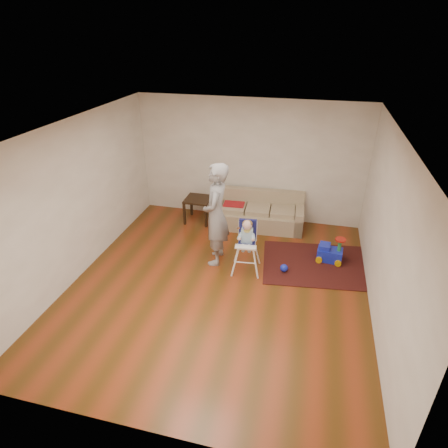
% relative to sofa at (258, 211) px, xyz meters
% --- Properties ---
extents(ground, '(5.50, 5.50, 0.00)m').
position_rel_sofa_xyz_m(ground, '(-0.30, -2.30, -0.38)').
color(ground, '#55310F').
rests_on(ground, ground).
extents(room_envelope, '(5.04, 5.52, 2.72)m').
position_rel_sofa_xyz_m(room_envelope, '(-0.30, -1.77, 1.49)').
color(room_envelope, beige).
rests_on(room_envelope, ground).
extents(sofa, '(2.01, 0.92, 0.76)m').
position_rel_sofa_xyz_m(sofa, '(0.00, 0.00, 0.00)').
color(sofa, tan).
rests_on(sofa, ground).
extents(side_table, '(0.56, 0.56, 0.56)m').
position_rel_sofa_xyz_m(side_table, '(-1.36, -0.06, -0.10)').
color(side_table, black).
rests_on(side_table, ground).
extents(area_rug, '(2.13, 1.70, 0.02)m').
position_rel_sofa_xyz_m(area_rug, '(1.33, -1.24, -0.37)').
color(area_rug, black).
rests_on(area_rug, ground).
extents(ride_on_toy, '(0.49, 0.37, 0.50)m').
position_rel_sofa_xyz_m(ride_on_toy, '(1.56, -1.05, -0.11)').
color(ride_on_toy, '#1929CD').
rests_on(ride_on_toy, area_rug).
extents(toy_ball, '(0.14, 0.14, 0.14)m').
position_rel_sofa_xyz_m(toy_ball, '(0.76, -1.63, -0.29)').
color(toy_ball, '#1929CD').
rests_on(toy_ball, area_rug).
extents(high_chair, '(0.52, 0.52, 1.03)m').
position_rel_sofa_xyz_m(high_chair, '(0.07, -1.72, 0.12)').
color(high_chair, white).
rests_on(high_chair, ground).
extents(adult, '(0.53, 0.75, 1.94)m').
position_rel_sofa_xyz_m(adult, '(-0.54, -1.55, 0.59)').
color(adult, gray).
rests_on(adult, ground).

